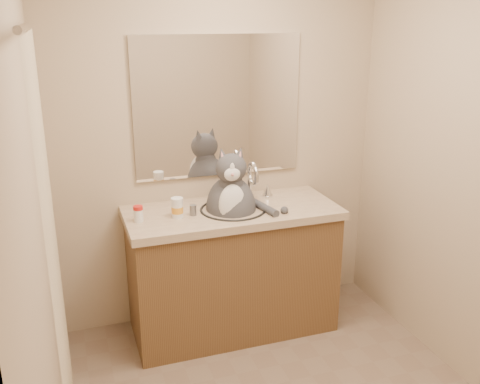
{
  "coord_description": "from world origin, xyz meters",
  "views": [
    {
      "loc": [
        -0.97,
        -2.04,
        2.0
      ],
      "look_at": [
        -0.05,
        0.65,
        1.06
      ],
      "focal_mm": 40.0,
      "sensor_mm": 36.0,
      "label": 1
    }
  ],
  "objects_px": {
    "cat": "(231,204)",
    "pill_bottle_redcap": "(138,214)",
    "pill_bottle_orange": "(177,208)",
    "grey_canister": "(193,210)"
  },
  "relations": [
    {
      "from": "cat",
      "to": "grey_canister",
      "type": "xyz_separation_m",
      "value": [
        -0.25,
        -0.02,
        -0.01
      ]
    },
    {
      "from": "grey_canister",
      "to": "pill_bottle_orange",
      "type": "bearing_deg",
      "value": -176.51
    },
    {
      "from": "cat",
      "to": "pill_bottle_orange",
      "type": "height_order",
      "value": "cat"
    },
    {
      "from": "pill_bottle_redcap",
      "to": "pill_bottle_orange",
      "type": "bearing_deg",
      "value": -1.35
    },
    {
      "from": "cat",
      "to": "pill_bottle_redcap",
      "type": "xyz_separation_m",
      "value": [
        -0.58,
        -0.02,
        0.01
      ]
    },
    {
      "from": "pill_bottle_orange",
      "to": "cat",
      "type": "bearing_deg",
      "value": 3.78
    },
    {
      "from": "pill_bottle_orange",
      "to": "pill_bottle_redcap",
      "type": "bearing_deg",
      "value": 178.65
    },
    {
      "from": "cat",
      "to": "pill_bottle_redcap",
      "type": "distance_m",
      "value": 0.58
    },
    {
      "from": "cat",
      "to": "pill_bottle_orange",
      "type": "distance_m",
      "value": 0.35
    },
    {
      "from": "pill_bottle_redcap",
      "to": "pill_bottle_orange",
      "type": "distance_m",
      "value": 0.23
    }
  ]
}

